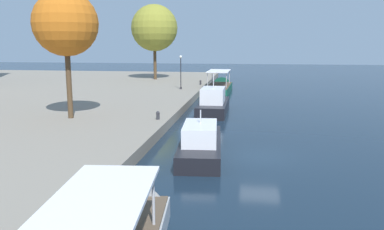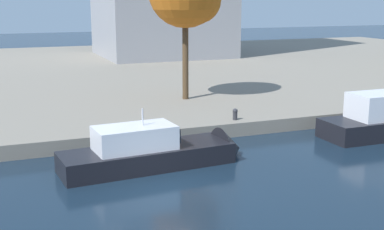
{
  "view_description": "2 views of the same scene",
  "coord_description": "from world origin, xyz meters",
  "px_view_note": "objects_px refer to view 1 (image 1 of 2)",
  "views": [
    {
      "loc": [
        -24.06,
        0.9,
        7.09
      ],
      "look_at": [
        6.75,
        5.36,
        1.31
      ],
      "focal_mm": 36.49,
      "sensor_mm": 36.0,
      "label": 1
    },
    {
      "loc": [
        -6.85,
        -19.6,
        8.08
      ],
      "look_at": [
        4.17,
        8.42,
        1.32
      ],
      "focal_mm": 48.77,
      "sensor_mm": 36.0,
      "label": 2
    }
  ],
  "objects_px": {
    "motor_yacht_3": "(214,105)",
    "tree_1": "(155,27)",
    "mooring_bollard_1": "(200,82)",
    "tree_2": "(67,26)",
    "lamp_post": "(181,70)",
    "motor_yacht_2": "(201,143)",
    "mooring_bollard_0": "(158,115)",
    "tour_boat_4": "(219,89)"
  },
  "relations": [
    {
      "from": "mooring_bollard_0",
      "to": "tree_2",
      "type": "xyz_separation_m",
      "value": [
        -0.2,
        7.45,
        7.26
      ]
    },
    {
      "from": "tree_1",
      "to": "tour_boat_4",
      "type": "bearing_deg",
      "value": -126.94
    },
    {
      "from": "mooring_bollard_1",
      "to": "tree_2",
      "type": "distance_m",
      "value": 29.49
    },
    {
      "from": "tour_boat_4",
      "to": "tree_2",
      "type": "height_order",
      "value": "tree_2"
    },
    {
      "from": "motor_yacht_2",
      "to": "mooring_bollard_0",
      "type": "distance_m",
      "value": 7.67
    },
    {
      "from": "motor_yacht_2",
      "to": "tree_1",
      "type": "height_order",
      "value": "tree_1"
    },
    {
      "from": "motor_yacht_2",
      "to": "motor_yacht_3",
      "type": "relative_size",
      "value": 1.0
    },
    {
      "from": "motor_yacht_3",
      "to": "tree_1",
      "type": "height_order",
      "value": "tree_1"
    },
    {
      "from": "lamp_post",
      "to": "tree_1",
      "type": "height_order",
      "value": "tree_1"
    },
    {
      "from": "tree_1",
      "to": "motor_yacht_3",
      "type": "bearing_deg",
      "value": -154.48
    },
    {
      "from": "motor_yacht_3",
      "to": "tree_2",
      "type": "bearing_deg",
      "value": 129.17
    },
    {
      "from": "motor_yacht_2",
      "to": "mooring_bollard_0",
      "type": "height_order",
      "value": "motor_yacht_2"
    },
    {
      "from": "motor_yacht_3",
      "to": "mooring_bollard_0",
      "type": "distance_m",
      "value": 9.79
    },
    {
      "from": "motor_yacht_2",
      "to": "tree_2",
      "type": "distance_m",
      "value": 15.43
    },
    {
      "from": "motor_yacht_3",
      "to": "tree_1",
      "type": "xyz_separation_m",
      "value": [
        26.19,
        12.5,
        8.98
      ]
    },
    {
      "from": "tree_2",
      "to": "motor_yacht_3",
      "type": "bearing_deg",
      "value": -50.91
    },
    {
      "from": "tree_1",
      "to": "mooring_bollard_0",
      "type": "bearing_deg",
      "value": -166.19
    },
    {
      "from": "mooring_bollard_1",
      "to": "lamp_post",
      "type": "bearing_deg",
      "value": 161.44
    },
    {
      "from": "motor_yacht_2",
      "to": "lamp_post",
      "type": "relative_size",
      "value": 2.1
    },
    {
      "from": "motor_yacht_3",
      "to": "motor_yacht_2",
      "type": "bearing_deg",
      "value": -178.03
    },
    {
      "from": "tour_boat_4",
      "to": "tree_1",
      "type": "bearing_deg",
      "value": 54.31
    },
    {
      "from": "motor_yacht_2",
      "to": "mooring_bollard_0",
      "type": "relative_size",
      "value": 13.61
    },
    {
      "from": "mooring_bollard_1",
      "to": "lamp_post",
      "type": "distance_m",
      "value": 6.63
    },
    {
      "from": "motor_yacht_3",
      "to": "tour_boat_4",
      "type": "relative_size",
      "value": 0.83
    },
    {
      "from": "mooring_bollard_1",
      "to": "mooring_bollard_0",
      "type": "bearing_deg",
      "value": 179.61
    },
    {
      "from": "lamp_post",
      "to": "mooring_bollard_1",
      "type": "bearing_deg",
      "value": -18.56
    },
    {
      "from": "mooring_bollard_1",
      "to": "motor_yacht_2",
      "type": "bearing_deg",
      "value": -172.93
    },
    {
      "from": "motor_yacht_3",
      "to": "mooring_bollard_0",
      "type": "bearing_deg",
      "value": 156.85
    },
    {
      "from": "tree_2",
      "to": "tour_boat_4",
      "type": "bearing_deg",
      "value": -21.77
    },
    {
      "from": "mooring_bollard_0",
      "to": "mooring_bollard_1",
      "type": "bearing_deg",
      "value": -0.39
    },
    {
      "from": "lamp_post",
      "to": "motor_yacht_3",
      "type": "bearing_deg",
      "value": -155.6
    },
    {
      "from": "motor_yacht_3",
      "to": "lamp_post",
      "type": "height_order",
      "value": "lamp_post"
    },
    {
      "from": "motor_yacht_3",
      "to": "mooring_bollard_0",
      "type": "xyz_separation_m",
      "value": [
        -8.98,
        3.86,
        0.5
      ]
    },
    {
      "from": "mooring_bollard_0",
      "to": "mooring_bollard_1",
      "type": "xyz_separation_m",
      "value": [
        27.34,
        -0.19,
        -0.0
      ]
    },
    {
      "from": "tour_boat_4",
      "to": "mooring_bollard_0",
      "type": "relative_size",
      "value": 16.45
    },
    {
      "from": "mooring_bollard_0",
      "to": "mooring_bollard_1",
      "type": "relative_size",
      "value": 1.0
    },
    {
      "from": "lamp_post",
      "to": "tree_1",
      "type": "distance_m",
      "value": 16.56
    },
    {
      "from": "motor_yacht_2",
      "to": "motor_yacht_3",
      "type": "distance_m",
      "value": 15.28
    },
    {
      "from": "lamp_post",
      "to": "tree_2",
      "type": "xyz_separation_m",
      "value": [
        -21.64,
        5.66,
        4.98
      ]
    },
    {
      "from": "motor_yacht_2",
      "to": "tour_boat_4",
      "type": "height_order",
      "value": "tour_boat_4"
    },
    {
      "from": "lamp_post",
      "to": "tree_1",
      "type": "xyz_separation_m",
      "value": [
        13.74,
        6.85,
        6.2
      ]
    },
    {
      "from": "motor_yacht_3",
      "to": "tree_1",
      "type": "bearing_deg",
      "value": 25.6
    }
  ]
}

